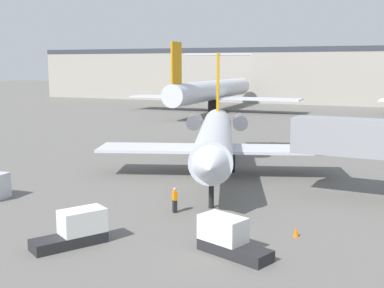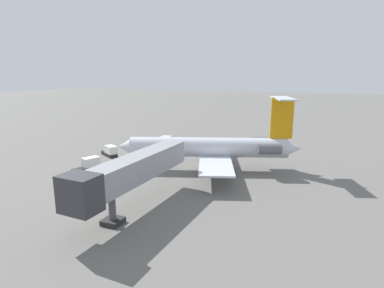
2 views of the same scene
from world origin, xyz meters
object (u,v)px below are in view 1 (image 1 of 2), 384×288
at_px(traffic_cone_near, 296,232).
at_px(parked_airliner_west_end, 213,91).
at_px(baggage_tug_trailing, 77,229).
at_px(ground_crew_marshaller, 175,200).
at_px(regional_jet, 215,135).
at_px(baggage_tug_lead, 228,238).

distance_m(traffic_cone_near, parked_airliner_west_end, 75.87).
bearing_deg(parked_airliner_west_end, baggage_tug_trailing, -74.38).
bearing_deg(ground_crew_marshaller, baggage_tug_trailing, -107.56).
height_order(regional_jet, baggage_tug_lead, regional_jet).
distance_m(regional_jet, ground_crew_marshaller, 12.09).
xyz_separation_m(regional_jet, baggage_tug_lead, (7.19, -17.08, -2.70)).
relative_size(baggage_tug_trailing, traffic_cone_near, 7.56).
bearing_deg(traffic_cone_near, baggage_tug_trailing, -150.79).
distance_m(regional_jet, baggage_tug_lead, 18.73).
height_order(baggage_tug_lead, parked_airliner_west_end, parked_airliner_west_end).
height_order(regional_jet, traffic_cone_near, regional_jet).
height_order(baggage_tug_trailing, parked_airliner_west_end, parked_airliner_west_end).
bearing_deg(baggage_tug_lead, parked_airliner_west_end, 111.62).
xyz_separation_m(ground_crew_marshaller, parked_airliner_west_end, (-23.27, 67.40, 3.42)).
distance_m(ground_crew_marshaller, baggage_tug_trailing, 7.79).
relative_size(traffic_cone_near, parked_airliner_west_end, 0.01).
bearing_deg(regional_jet, traffic_cone_near, -53.04).
bearing_deg(baggage_tug_trailing, traffic_cone_near, 29.21).
height_order(traffic_cone_near, parked_airliner_west_end, parked_airliner_west_end).
relative_size(ground_crew_marshaller, traffic_cone_near, 3.07).
relative_size(regional_jet, parked_airliner_west_end, 0.62).
height_order(regional_jet, baggage_tug_trailing, regional_jet).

